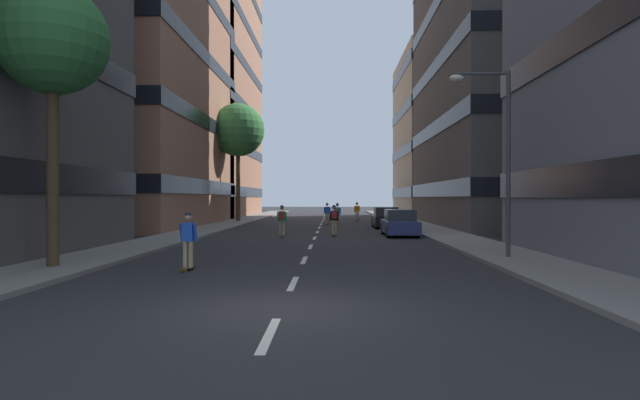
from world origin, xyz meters
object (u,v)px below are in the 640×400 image
skater_5 (188,238)px  skater_4 (357,211)px  parked_car_near (386,218)px  skater_0 (337,213)px  street_tree_mid (238,130)px  streetlamp_right (498,142)px  parked_car_mid (400,224)px  skater_2 (334,218)px  street_tree_near (52,42)px  skater_1 (282,219)px  skater_3 (327,212)px

skater_5 → skater_4: bearing=78.8°
parked_car_near → skater_5: bearing=-110.0°
skater_5 → skater_0: bearing=79.4°
street_tree_mid → streetlamp_right: bearing=-62.8°
skater_0 → skater_4: 8.27m
parked_car_mid → street_tree_mid: (-12.25, 15.98, 7.46)m
parked_car_near → skater_0: bearing=144.1°
parked_car_near → skater_2: size_ratio=2.47×
parked_car_mid → streetlamp_right: size_ratio=0.68×
streetlamp_right → skater_5: size_ratio=3.65×
parked_car_mid → street_tree_near: bearing=-130.1°
skater_0 → skater_5: size_ratio=1.00×
parked_car_mid → street_tree_mid: 21.47m
skater_1 → skater_3: bearing=80.2°
street_tree_near → skater_5: street_tree_near is taller
parked_car_near → skater_3: skater_3 is taller
street_tree_mid → skater_5: bearing=-82.4°
street_tree_near → skater_3: street_tree_near is taller
street_tree_near → street_tree_mid: (0.00, 30.53, 1.27)m
skater_3 → skater_5: bearing=-98.0°
parked_car_near → skater_5: 23.94m
street_tree_near → skater_1: (5.55, 13.74, -5.88)m
parked_car_mid → street_tree_near: 20.00m
parked_car_near → skater_2: skater_2 is taller
skater_5 → skater_2: bearing=72.8°
parked_car_mid → skater_0: 11.18m
parked_car_near → skater_0: 4.33m
skater_5 → street_tree_mid: bearing=97.6°
skater_0 → streetlamp_right: bearing=-76.2°
parked_car_near → streetlamp_right: streetlamp_right is taller
street_tree_near → skater_0: street_tree_near is taller
parked_car_near → street_tree_mid: street_tree_mid is taller
parked_car_near → skater_4: (-1.61, 10.59, 0.29)m
street_tree_mid → skater_4: bearing=14.2°
skater_3 → skater_5: same height
parked_car_near → street_tree_near: bearing=-118.4°
skater_3 → skater_0: bearing=-70.6°
skater_1 → street_tree_mid: bearing=108.3°
street_tree_mid → parked_car_near: bearing=-32.8°
street_tree_mid → skater_0: street_tree_mid is taller
street_tree_mid → skater_0: (8.75, -5.36, -7.14)m
streetlamp_right → skater_0: 23.11m
street_tree_mid → streetlamp_right: street_tree_mid is taller
street_tree_near → skater_1: 15.94m
parked_car_near → skater_1: size_ratio=2.47×
skater_2 → streetlamp_right: bearing=-63.6°
street_tree_near → skater_2: 17.76m
skater_0 → skater_5: (-4.69, -25.03, -0.03)m
skater_1 → skater_4: (5.09, 19.48, -0.03)m
streetlamp_right → skater_4: streetlamp_right is taller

